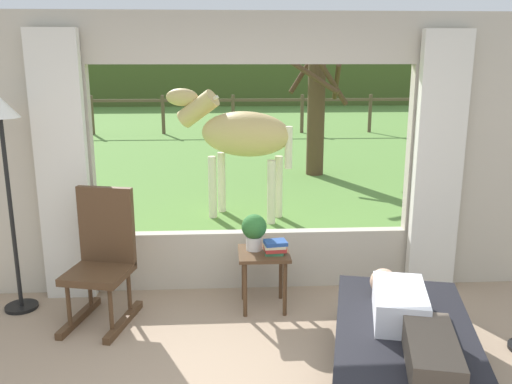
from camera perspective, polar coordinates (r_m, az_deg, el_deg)
back_wall_with_window at (r=4.99m, az=-0.31°, el=3.50°), size 5.20×0.12×2.55m
curtain_panel_left at (r=5.06m, az=-19.71°, el=2.25°), size 0.44×0.10×2.40m
curtain_panel_right at (r=5.23m, az=18.61°, el=2.70°), size 0.44×0.10×2.40m
outdoor_pasture_lawn at (r=15.95m, az=-2.42°, el=6.23°), size 36.00×21.68×0.02m
distant_hill_ridge at (r=25.66m, az=-2.85°, el=11.83°), size 36.00×2.00×2.40m
recliner_sofa at (r=3.90m, az=15.26°, el=-16.41°), size 1.27×1.86×0.42m
reclining_person at (r=3.71m, az=15.81°, el=-12.72°), size 0.47×1.43×0.22m
rocking_chair at (r=4.70m, az=-15.84°, el=-6.62°), size 0.61×0.77×1.12m
side_table at (r=4.76m, az=0.81°, el=-7.37°), size 0.44×0.44×0.52m
potted_plant at (r=4.71m, az=-0.20°, el=-3.99°), size 0.22×0.22×0.32m
book_stack at (r=4.65m, az=2.00°, el=-5.81°), size 0.21×0.17×0.12m
floor_lamp_left at (r=4.91m, az=-25.12°, el=5.02°), size 0.32×0.32×1.86m
horse at (r=7.26m, az=-1.76°, el=6.04°), size 1.79×1.04×1.73m
pasture_tree at (r=10.06m, az=6.37°, el=8.77°), size 1.29×1.27×2.38m
pasture_fence_line at (r=15.73m, az=-2.43°, el=8.82°), size 16.10×0.10×1.10m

